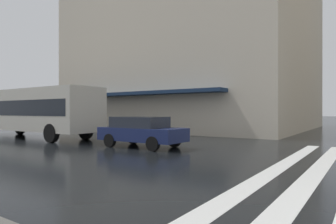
# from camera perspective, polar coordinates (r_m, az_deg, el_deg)

# --- Properties ---
(haussmann_block_mid) EXTENTS (20.72, 20.39, 19.63)m
(haussmann_block_mid) POSITION_cam_1_polar(r_m,az_deg,el_deg) (32.03, 6.28, 14.48)
(haussmann_block_mid) COLOR beige
(haussmann_block_mid) RESTS_ON ground_plane
(car_navy) EXTENTS (1.85, 4.10, 1.41)m
(car_navy) POSITION_cam_1_polar(r_m,az_deg,el_deg) (13.81, -5.15, -3.63)
(car_navy) COLOR navy
(car_navy) RESTS_ON ground_plane
(city_bus) EXTENTS (2.60, 11.00, 3.00)m
(city_bus) POSITION_cam_1_polar(r_m,az_deg,el_deg) (20.74, -24.88, 0.39)
(city_bus) COLOR beige
(city_bus) RESTS_ON ground_plane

